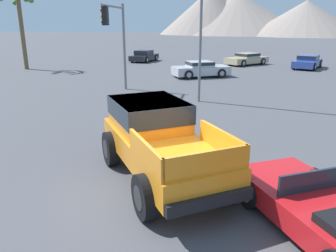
{
  "coord_description": "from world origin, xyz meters",
  "views": [
    {
      "loc": [
        1.22,
        -7.16,
        3.88
      ],
      "look_at": [
        -0.11,
        1.47,
        1.15
      ],
      "focal_mm": 35.0,
      "sensor_mm": 36.0,
      "label": 1
    }
  ],
  "objects_px": {
    "traffic_light_main": "(116,31)",
    "parked_car_dark": "(144,56)",
    "palm_tree_short": "(19,6)",
    "orange_pickup_truck": "(157,136)",
    "parked_car_blue": "(308,62)",
    "red_convertible_car": "(324,213)",
    "parked_car_silver": "(201,69)",
    "parked_car_tan": "(247,59)"
  },
  "relations": [
    {
      "from": "parked_car_blue",
      "to": "orange_pickup_truck",
      "type": "bearing_deg",
      "value": 93.72
    },
    {
      "from": "red_convertible_car",
      "to": "parked_car_silver",
      "type": "xyz_separation_m",
      "value": [
        -3.47,
        19.33,
        0.19
      ]
    },
    {
      "from": "red_convertible_car",
      "to": "parked_car_dark",
      "type": "bearing_deg",
      "value": 81.88
    },
    {
      "from": "parked_car_blue",
      "to": "parked_car_tan",
      "type": "bearing_deg",
      "value": 4.96
    },
    {
      "from": "red_convertible_car",
      "to": "parked_car_tan",
      "type": "height_order",
      "value": "parked_car_tan"
    },
    {
      "from": "parked_car_tan",
      "to": "palm_tree_short",
      "type": "xyz_separation_m",
      "value": [
        -19.84,
        -6.33,
        4.74
      ]
    },
    {
      "from": "orange_pickup_truck",
      "to": "parked_car_blue",
      "type": "relative_size",
      "value": 1.13
    },
    {
      "from": "traffic_light_main",
      "to": "parked_car_dark",
      "type": "bearing_deg",
      "value": -172.25
    },
    {
      "from": "parked_car_blue",
      "to": "red_convertible_car",
      "type": "bearing_deg",
      "value": 102.68
    },
    {
      "from": "parked_car_dark",
      "to": "palm_tree_short",
      "type": "distance_m",
      "value": 12.86
    },
    {
      "from": "orange_pickup_truck",
      "to": "parked_car_dark",
      "type": "bearing_deg",
      "value": 71.72
    },
    {
      "from": "parked_car_tan",
      "to": "palm_tree_short",
      "type": "relative_size",
      "value": 0.64
    },
    {
      "from": "red_convertible_car",
      "to": "parked_car_dark",
      "type": "relative_size",
      "value": 1.0
    },
    {
      "from": "parked_car_dark",
      "to": "parked_car_blue",
      "type": "relative_size",
      "value": 0.94
    },
    {
      "from": "orange_pickup_truck",
      "to": "red_convertible_car",
      "type": "distance_m",
      "value": 4.23
    },
    {
      "from": "orange_pickup_truck",
      "to": "red_convertible_car",
      "type": "xyz_separation_m",
      "value": [
        3.63,
        -2.06,
        -0.67
      ]
    },
    {
      "from": "traffic_light_main",
      "to": "parked_car_blue",
      "type": "bearing_deg",
      "value": 135.02
    },
    {
      "from": "red_convertible_car",
      "to": "palm_tree_short",
      "type": "bearing_deg",
      "value": 104.57
    },
    {
      "from": "red_convertible_car",
      "to": "parked_car_blue",
      "type": "distance_m",
      "value": 26.56
    },
    {
      "from": "palm_tree_short",
      "to": "parked_car_dark",
      "type": "bearing_deg",
      "value": 40.43
    },
    {
      "from": "traffic_light_main",
      "to": "red_convertible_car",
      "type": "bearing_deg",
      "value": 32.57
    },
    {
      "from": "parked_car_blue",
      "to": "traffic_light_main",
      "type": "relative_size",
      "value": 0.93
    },
    {
      "from": "parked_car_dark",
      "to": "traffic_light_main",
      "type": "bearing_deg",
      "value": -70.12
    },
    {
      "from": "parked_car_blue",
      "to": "traffic_light_main",
      "type": "height_order",
      "value": "traffic_light_main"
    },
    {
      "from": "red_convertible_car",
      "to": "parked_car_silver",
      "type": "bearing_deg",
      "value": 72.98
    },
    {
      "from": "orange_pickup_truck",
      "to": "palm_tree_short",
      "type": "xyz_separation_m",
      "value": [
        -15.6,
        19.48,
        4.23
      ]
    },
    {
      "from": "orange_pickup_truck",
      "to": "palm_tree_short",
      "type": "bearing_deg",
      "value": 96.99
    },
    {
      "from": "orange_pickup_truck",
      "to": "parked_car_blue",
      "type": "xyz_separation_m",
      "value": [
        9.51,
        23.84,
        -0.49
      ]
    },
    {
      "from": "red_convertible_car",
      "to": "parked_car_blue",
      "type": "height_order",
      "value": "parked_car_blue"
    },
    {
      "from": "orange_pickup_truck",
      "to": "parked_car_dark",
      "type": "relative_size",
      "value": 1.21
    },
    {
      "from": "parked_car_dark",
      "to": "parked_car_tan",
      "type": "height_order",
      "value": "parked_car_dark"
    },
    {
      "from": "parked_car_tan",
      "to": "parked_car_blue",
      "type": "relative_size",
      "value": 0.97
    },
    {
      "from": "parked_car_dark",
      "to": "palm_tree_short",
      "type": "bearing_deg",
      "value": -127.44
    },
    {
      "from": "orange_pickup_truck",
      "to": "traffic_light_main",
      "type": "height_order",
      "value": "traffic_light_main"
    },
    {
      "from": "red_convertible_car",
      "to": "parked_car_tan",
      "type": "bearing_deg",
      "value": 61.56
    },
    {
      "from": "orange_pickup_truck",
      "to": "parked_car_dark",
      "type": "distance_m",
      "value": 28.01
    },
    {
      "from": "palm_tree_short",
      "to": "red_convertible_car",
      "type": "bearing_deg",
      "value": -48.24
    },
    {
      "from": "parked_car_silver",
      "to": "parked_car_tan",
      "type": "xyz_separation_m",
      "value": [
        4.08,
        8.54,
        -0.02
      ]
    },
    {
      "from": "orange_pickup_truck",
      "to": "parked_car_silver",
      "type": "height_order",
      "value": "orange_pickup_truck"
    },
    {
      "from": "parked_car_blue",
      "to": "parked_car_silver",
      "type": "bearing_deg",
      "value": 60.56
    },
    {
      "from": "parked_car_dark",
      "to": "parked_car_blue",
      "type": "height_order",
      "value": "parked_car_dark"
    },
    {
      "from": "parked_car_silver",
      "to": "traffic_light_main",
      "type": "distance_m",
      "value": 8.83
    }
  ]
}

